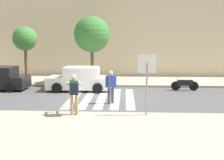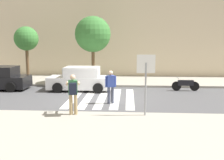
# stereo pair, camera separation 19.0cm
# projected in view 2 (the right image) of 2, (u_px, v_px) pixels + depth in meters

# --- Properties ---
(ground_plane) EXTENTS (120.00, 120.00, 0.00)m
(ground_plane) POSITION_uv_depth(u_px,v_px,m) (102.00, 99.00, 14.81)
(ground_plane) COLOR #4C4C4F
(sidewalk_near) EXTENTS (60.00, 6.00, 0.14)m
(sidewalk_near) POSITION_uv_depth(u_px,v_px,m) (83.00, 138.00, 8.69)
(sidewalk_near) COLOR #9E998C
(sidewalk_near) RESTS_ON ground
(sidewalk_far) EXTENTS (60.00, 4.80, 0.14)m
(sidewalk_far) POSITION_uv_depth(u_px,v_px,m) (109.00, 81.00, 20.72)
(sidewalk_far) COLOR #9E998C
(sidewalk_far) RESTS_ON ground
(building_facade_far) EXTENTS (56.00, 4.00, 7.21)m
(building_facade_far) POSITION_uv_depth(u_px,v_px,m) (113.00, 36.00, 24.51)
(building_facade_far) COLOR beige
(building_facade_far) RESTS_ON ground
(crosswalk_stripe_0) EXTENTS (0.44, 5.20, 0.01)m
(crosswalk_stripe_0) POSITION_uv_depth(u_px,v_px,m) (74.00, 97.00, 15.11)
(crosswalk_stripe_0) COLOR silver
(crosswalk_stripe_0) RESTS_ON ground
(crosswalk_stripe_1) EXTENTS (0.44, 5.20, 0.01)m
(crosswalk_stripe_1) POSITION_uv_depth(u_px,v_px,m) (88.00, 97.00, 15.06)
(crosswalk_stripe_1) COLOR silver
(crosswalk_stripe_1) RESTS_ON ground
(crosswalk_stripe_2) EXTENTS (0.44, 5.20, 0.01)m
(crosswalk_stripe_2) POSITION_uv_depth(u_px,v_px,m) (102.00, 98.00, 15.01)
(crosswalk_stripe_2) COLOR silver
(crosswalk_stripe_2) RESTS_ON ground
(crosswalk_stripe_3) EXTENTS (0.44, 5.20, 0.01)m
(crosswalk_stripe_3) POSITION_uv_depth(u_px,v_px,m) (116.00, 98.00, 14.96)
(crosswalk_stripe_3) COLOR silver
(crosswalk_stripe_3) RESTS_ON ground
(crosswalk_stripe_4) EXTENTS (0.44, 5.20, 0.01)m
(crosswalk_stripe_4) POSITION_uv_depth(u_px,v_px,m) (130.00, 98.00, 14.91)
(crosswalk_stripe_4) COLOR silver
(crosswalk_stripe_4) RESTS_ON ground
(stop_sign) EXTENTS (0.76, 0.08, 2.56)m
(stop_sign) POSITION_uv_depth(u_px,v_px,m) (146.00, 71.00, 10.83)
(stop_sign) COLOR gray
(stop_sign) RESTS_ON sidewalk_near
(photographer_with_backpack) EXTENTS (0.69, 0.91, 1.72)m
(photographer_with_backpack) POSITION_uv_depth(u_px,v_px,m) (73.00, 91.00, 11.03)
(photographer_with_backpack) COLOR tan
(photographer_with_backpack) RESTS_ON sidewalk_near
(pedestrian_crossing) EXTENTS (0.56, 0.33, 1.72)m
(pedestrian_crossing) POSITION_uv_depth(u_px,v_px,m) (111.00, 85.00, 13.55)
(pedestrian_crossing) COLOR #474C60
(pedestrian_crossing) RESTS_ON ground
(parked_car_white) EXTENTS (4.10, 1.92, 1.55)m
(parked_car_white) POSITION_uv_depth(u_px,v_px,m) (81.00, 79.00, 17.07)
(parked_car_white) COLOR white
(parked_car_white) RESTS_ON ground
(motorcycle) EXTENTS (1.76, 0.60, 0.87)m
(motorcycle) POSITION_uv_depth(u_px,v_px,m) (185.00, 84.00, 16.99)
(motorcycle) COLOR black
(motorcycle) RESTS_ON ground
(street_tree_west) EXTENTS (1.81, 1.81, 4.13)m
(street_tree_west) POSITION_uv_depth(u_px,v_px,m) (26.00, 39.00, 19.75)
(street_tree_west) COLOR brown
(street_tree_west) RESTS_ON sidewalk_far
(street_tree_center) EXTENTS (2.59, 2.59, 4.83)m
(street_tree_center) POSITION_uv_depth(u_px,v_px,m) (93.00, 34.00, 18.88)
(street_tree_center) COLOR brown
(street_tree_center) RESTS_ON sidewalk_far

